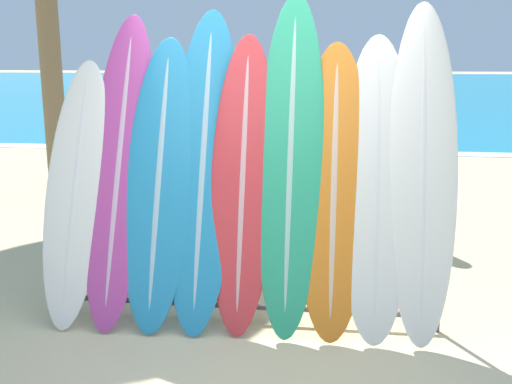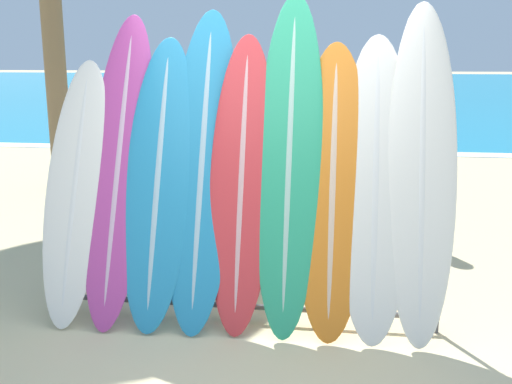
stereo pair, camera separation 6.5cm
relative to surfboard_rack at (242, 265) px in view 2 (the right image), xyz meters
name	(u,v)px [view 2 (the right image)]	position (x,y,z in m)	size (l,w,h in m)	color
ground_plane	(253,351)	(0.16, -0.48, -0.46)	(160.00, 160.00, 0.00)	#CCB789
ocean_water	(333,86)	(0.16, 37.88, -0.46)	(120.00, 60.00, 0.01)	teal
surfboard_rack	(242,265)	(0.00, 0.00, 0.00)	(3.00, 0.04, 0.84)	#47474C
surfboard_slot_0	(76,189)	(-1.33, 0.05, 0.55)	(0.49, 0.90, 2.01)	silver
surfboard_slot_1	(119,166)	(-0.99, 0.13, 0.73)	(0.51, 1.08, 2.38)	#B23D8E
surfboard_slot_2	(159,180)	(-0.66, 0.08, 0.64)	(0.55, 0.96, 2.19)	teal
surfboard_slot_3	(202,166)	(-0.32, 0.13, 0.74)	(0.54, 1.02, 2.41)	teal
surfboard_slot_4	(242,181)	(-0.01, 0.06, 0.65)	(0.49, 0.82, 2.21)	red
surfboard_slot_5	(289,161)	(0.35, 0.11, 0.80)	(0.51, 0.95, 2.52)	#289E70
surfboard_slot_6	(333,188)	(0.68, 0.06, 0.62)	(0.54, 0.83, 2.15)	orange
surfboard_slot_7	(375,185)	(0.99, 0.07, 0.64)	(0.55, 0.86, 2.20)	silver
surfboard_slot_8	(421,170)	(1.31, 0.10, 0.76)	(0.51, 0.93, 2.44)	silver
person_near_water	(257,154)	(-0.29, 2.92, 0.40)	(0.27, 0.25, 1.57)	#A87A5B
person_mid_beach	(324,121)	(0.43, 6.44, 0.45)	(0.27, 0.22, 1.66)	tan
person_far_left	(393,157)	(1.33, 2.66, 0.44)	(0.28, 0.27, 1.65)	beige
person_far_right	(327,128)	(0.51, 5.51, 0.42)	(0.27, 0.27, 1.61)	#846047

